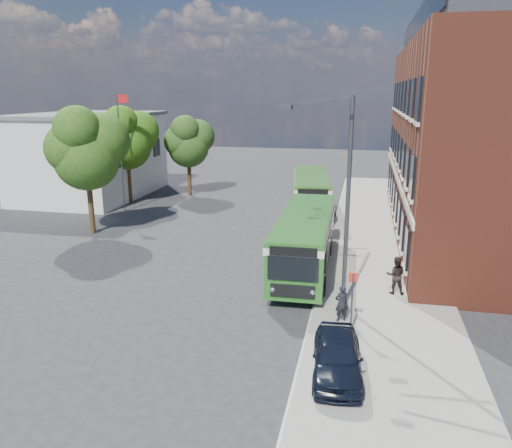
% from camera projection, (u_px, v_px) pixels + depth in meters
% --- Properties ---
extents(ground, '(120.00, 120.00, 0.00)m').
position_uv_depth(ground, '(237.00, 283.00, 24.48)').
color(ground, '#29292B').
rests_on(ground, ground).
extents(pavement, '(6.00, 48.00, 0.15)m').
position_uv_depth(pavement, '(380.00, 244.00, 30.58)').
color(pavement, gray).
rests_on(pavement, ground).
extents(kerb_line, '(0.12, 48.00, 0.01)m').
position_uv_depth(kerb_line, '(330.00, 242.00, 31.22)').
color(kerb_line, beige).
rests_on(kerb_line, ground).
extents(brick_office, '(12.10, 26.00, 14.20)m').
position_uv_depth(brick_office, '(501.00, 127.00, 31.14)').
color(brick_office, maroon).
rests_on(brick_office, ground).
extents(white_building, '(9.40, 13.40, 7.30)m').
position_uv_depth(white_building, '(91.00, 155.00, 44.23)').
color(white_building, silver).
rests_on(white_building, ground).
extents(flagpole, '(0.95, 0.10, 9.00)m').
position_uv_depth(flagpole, '(121.00, 148.00, 38.04)').
color(flagpole, '#393C3E').
rests_on(flagpole, ground).
extents(street_lamp, '(2.96, 2.38, 9.00)m').
position_uv_depth(street_lamp, '(339.00, 201.00, 20.36)').
color(street_lamp, '#393C3E').
rests_on(street_lamp, ground).
extents(bus_stop_sign, '(0.35, 0.08, 2.52)m').
position_uv_depth(bus_stop_sign, '(352.00, 298.00, 18.98)').
color(bus_stop_sign, '#393C3E').
rests_on(bus_stop_sign, ground).
extents(bus_front, '(2.85, 10.84, 3.02)m').
position_uv_depth(bus_front, '(305.00, 236.00, 25.91)').
color(bus_front, '#276321').
rests_on(bus_front, ground).
extents(bus_rear, '(3.87, 10.44, 3.02)m').
position_uv_depth(bus_rear, '(311.00, 190.00, 38.03)').
color(bus_rear, '#336621').
rests_on(bus_rear, ground).
extents(parked_car, '(1.88, 4.04, 1.34)m').
position_uv_depth(parked_car, '(337.00, 356.00, 16.19)').
color(parked_car, black).
rests_on(parked_car, pavement).
extents(pedestrian_a, '(0.66, 0.58, 1.51)m').
position_uv_depth(pedestrian_a, '(341.00, 303.00, 19.99)').
color(pedestrian_a, black).
rests_on(pedestrian_a, pavement).
extents(pedestrian_b, '(0.87, 0.67, 1.78)m').
position_uv_depth(pedestrian_b, '(396.00, 275.00, 22.67)').
color(pedestrian_b, black).
rests_on(pedestrian_b, pavement).
extents(tree_left, '(4.93, 4.69, 8.33)m').
position_uv_depth(tree_left, '(86.00, 148.00, 31.66)').
color(tree_left, '#352013').
rests_on(tree_left, ground).
extents(tree_mid, '(4.79, 4.55, 8.09)m').
position_uv_depth(tree_mid, '(127.00, 137.00, 40.86)').
color(tree_mid, '#352013').
rests_on(tree_mid, ground).
extents(tree_right, '(4.25, 4.04, 7.17)m').
position_uv_depth(tree_right, '(189.00, 141.00, 44.19)').
color(tree_right, '#352013').
rests_on(tree_right, ground).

